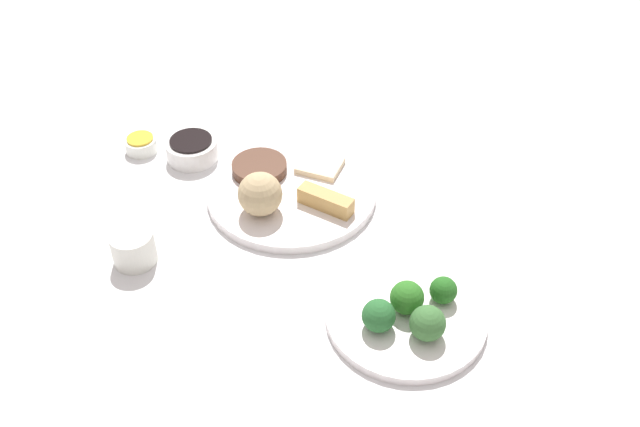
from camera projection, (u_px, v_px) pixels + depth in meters
tabletop at (283, 217)px, 1.22m from camera, size 2.20×2.20×0.02m
main_plate at (292, 192)px, 1.24m from camera, size 0.29×0.29×0.02m
rice_scoop at (260, 194)px, 1.16m from camera, size 0.07×0.07×0.07m
spring_roll at (326, 201)px, 1.18m from camera, size 0.10×0.08×0.03m
crab_rangoon_wonton at (320, 166)px, 1.27m from camera, size 0.09×0.09×0.01m
stir_fry_heap at (259, 167)px, 1.26m from camera, size 0.10×0.10×0.02m
broccoli_plate at (406, 315)px, 1.03m from camera, size 0.23×0.23×0.01m
broccoli_floret_0 at (407, 298)px, 1.01m from camera, size 0.05×0.05×0.05m
broccoli_floret_1 at (428, 323)px, 0.98m from camera, size 0.05×0.05×0.05m
broccoli_floret_2 at (379, 316)px, 0.99m from camera, size 0.05×0.05×0.05m
broccoli_floret_3 at (443, 290)px, 1.03m from camera, size 0.04×0.04×0.04m
soy_sauce_bowl at (192, 150)px, 1.31m from camera, size 0.09×0.09×0.04m
soy_sauce_bowl_liquid at (191, 141)px, 1.30m from camera, size 0.08×0.08×0.00m
sauce_ramekin_hot_mustard at (141, 145)px, 1.33m from camera, size 0.06×0.06×0.03m
sauce_ramekin_hot_mustard_liquid at (140, 138)px, 1.32m from camera, size 0.05×0.05×0.00m
teacup at (133, 247)px, 1.11m from camera, size 0.07×0.07×0.05m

